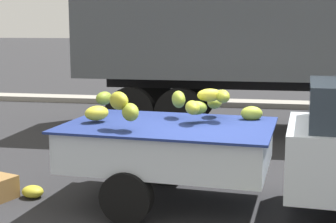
{
  "coord_description": "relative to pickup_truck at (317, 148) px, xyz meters",
  "views": [
    {
      "loc": [
        0.48,
        -6.32,
        2.33
      ],
      "look_at": [
        -0.78,
        0.28,
        1.21
      ],
      "focal_mm": 53.82,
      "sensor_mm": 36.0,
      "label": 1
    }
  ],
  "objects": [
    {
      "name": "fallen_banana_bunch_near_tailgate",
      "position": [
        -3.78,
        0.01,
        -0.8
      ],
      "size": [
        0.39,
        0.36,
        0.17
      ],
      "primitive_type": "ellipsoid",
      "rotation": [
        0.0,
        0.0,
        2.83
      ],
      "color": "gold",
      "rests_on": "ground"
    },
    {
      "name": "curb_strip",
      "position": [
        -1.15,
        8.99,
        -0.8
      ],
      "size": [
        80.0,
        0.8,
        0.16
      ],
      "primitive_type": "cube",
      "color": "gray",
      "rests_on": "ground"
    },
    {
      "name": "ground",
      "position": [
        -1.15,
        0.08,
        -0.88
      ],
      "size": [
        220.0,
        220.0,
        0.0
      ],
      "primitive_type": "plane",
      "color": "#28282B"
    },
    {
      "name": "pickup_truck",
      "position": [
        0.0,
        0.0,
        0.0
      ],
      "size": [
        4.9,
        2.15,
        1.7
      ],
      "rotation": [
        0.0,
        0.0,
        -0.08
      ],
      "color": "silver",
      "rests_on": "ground"
    }
  ]
}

